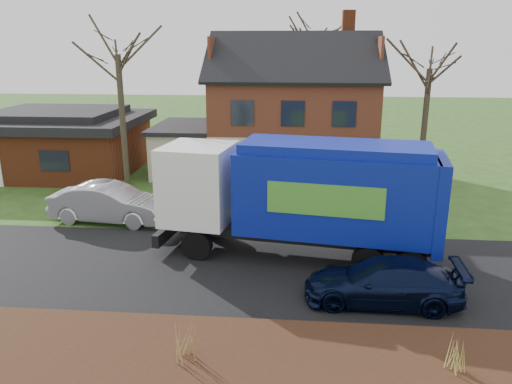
{
  "coord_description": "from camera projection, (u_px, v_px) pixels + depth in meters",
  "views": [
    {
      "loc": [
        2.34,
        -15.43,
        7.41
      ],
      "look_at": [
        0.78,
        2.5,
        2.06
      ],
      "focal_mm": 35.0,
      "sensor_mm": 36.0,
      "label": 1
    }
  ],
  "objects": [
    {
      "name": "tree_front_west",
      "position": [
        116.0,
        32.0,
        23.15
      ],
      "size": [
        3.25,
        3.25,
        9.67
      ],
      "color": "#383022",
      "rests_on": "ground"
    },
    {
      "name": "ground",
      "position": [
        227.0,
        270.0,
        17.04
      ],
      "size": [
        120.0,
        120.0,
        0.0
      ],
      "primitive_type": "plane",
      "color": "#2E4918",
      "rests_on": "ground"
    },
    {
      "name": "garbage_truck",
      "position": [
        303.0,
        192.0,
        17.41
      ],
      "size": [
        10.18,
        4.13,
        4.24
      ],
      "rotation": [
        0.0,
        0.0,
        -0.15
      ],
      "color": "black",
      "rests_on": "ground"
    },
    {
      "name": "tree_back",
      "position": [
        313.0,
        20.0,
        33.9
      ],
      "size": [
        3.4,
        3.4,
        10.76
      ],
      "color": "#3D3024",
      "rests_on": "ground"
    },
    {
      "name": "ranch_house",
      "position": [
        59.0,
        141.0,
        29.94
      ],
      "size": [
        9.8,
        8.2,
        3.7
      ],
      "color": "brown",
      "rests_on": "ground"
    },
    {
      "name": "navy_wagon",
      "position": [
        383.0,
        282.0,
        14.72
      ],
      "size": [
        4.68,
        2.03,
        1.34
      ],
      "primitive_type": "imported",
      "rotation": [
        0.0,
        0.0,
        -1.6
      ],
      "color": "black",
      "rests_on": "ground"
    },
    {
      "name": "tree_front_east",
      "position": [
        432.0,
        47.0,
        23.81
      ],
      "size": [
        3.23,
        3.23,
        8.97
      ],
      "color": "#3C2E24",
      "rests_on": "ground"
    },
    {
      "name": "main_house",
      "position": [
        285.0,
        105.0,
        29.05
      ],
      "size": [
        12.95,
        8.95,
        9.26
      ],
      "color": "beige",
      "rests_on": "ground"
    },
    {
      "name": "road",
      "position": [
        227.0,
        270.0,
        17.04
      ],
      "size": [
        80.0,
        7.0,
        0.02
      ],
      "primitive_type": "cube",
      "color": "black",
      "rests_on": "ground"
    },
    {
      "name": "silver_sedan",
      "position": [
        110.0,
        203.0,
        21.48
      ],
      "size": [
        5.22,
        2.29,
        1.67
      ],
      "primitive_type": "imported",
      "rotation": [
        0.0,
        0.0,
        1.46
      ],
      "color": "#B5B7BE",
      "rests_on": "ground"
    },
    {
      "name": "mulch_verge",
      "position": [
        195.0,
        360.0,
        11.94
      ],
      "size": [
        80.0,
        3.5,
        0.3
      ],
      "primitive_type": "cube",
      "color": "black",
      "rests_on": "ground"
    },
    {
      "name": "grass_clump_mid",
      "position": [
        187.0,
        341.0,
        11.59
      ],
      "size": [
        0.34,
        0.28,
        0.94
      ],
      "color": "#A17E47",
      "rests_on": "mulch_verge"
    },
    {
      "name": "grass_clump_east",
      "position": [
        458.0,
        355.0,
        11.2
      ],
      "size": [
        0.33,
        0.27,
        0.81
      ],
      "color": "tan",
      "rests_on": "mulch_verge"
    }
  ]
}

